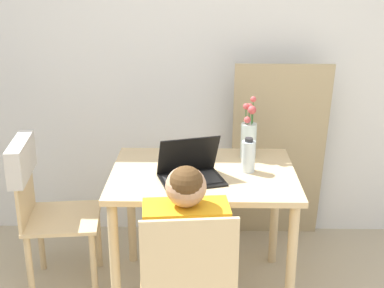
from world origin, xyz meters
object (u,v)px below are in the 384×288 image
Objects in this scene: flower_vase at (249,136)px; water_bottle at (248,156)px; laptop at (190,169)px; chair_spare at (38,191)px; person_seated at (185,245)px.

water_bottle is (-0.02, -0.20, -0.04)m from flower_vase.
water_bottle is at bearing 2.46° from laptop.
chair_spare is 1.03m from person_seated.
water_bottle is (0.30, 0.11, 0.03)m from laptop.
laptop is 1.04× the size of flower_vase.
laptop is at bearing -135.44° from flower_vase.
water_bottle reaches higher than chair_spare.
laptop reaches higher than water_bottle.
flower_vase is 1.92× the size of water_bottle.
person_seated is at bearing -117.81° from water_bottle.
flower_vase reaches higher than chair_spare.
flower_vase is (1.15, 0.17, 0.27)m from chair_spare.
person_seated reaches higher than chair_spare.
flower_vase is at bearing 27.17° from laptop.
person_seated is 0.69m from water_bottle.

